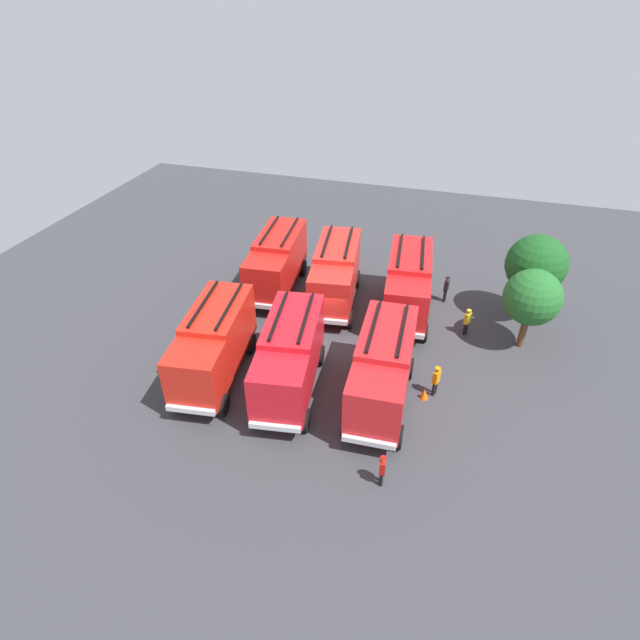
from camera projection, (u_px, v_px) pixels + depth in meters
name	position (u px, v px, depth m)	size (l,w,h in m)	color
ground_plane	(320.00, 340.00, 29.69)	(52.77, 52.77, 0.00)	#38383D
fire_truck_0	(277.00, 261.00, 33.17)	(7.39, 3.28, 3.88)	red
fire_truck_1	(214.00, 343.00, 25.90)	(7.45, 3.49, 3.88)	red
fire_truck_2	(335.00, 273.00, 31.87)	(7.47, 3.55, 3.88)	red
fire_truck_3	(290.00, 356.00, 25.03)	(7.48, 3.59, 3.88)	red
fire_truck_4	(408.00, 283.00, 30.78)	(7.41, 3.33, 3.88)	red
fire_truck_5	(383.00, 368.00, 24.25)	(7.30, 3.02, 3.88)	red
firefighter_0	(446.00, 288.00, 32.59)	(0.45, 0.31, 1.77)	black
firefighter_1	(382.00, 469.00, 20.92)	(0.44, 0.29, 1.60)	black
firefighter_2	(436.00, 380.00, 25.35)	(0.48, 0.38, 1.72)	black
firefighter_3	(284.00, 315.00, 30.09)	(0.44, 0.48, 1.73)	black
firefighter_4	(467.00, 321.00, 29.64)	(0.48, 0.42, 1.68)	black
tree_0	(536.00, 265.00, 29.57)	(3.50, 3.50, 5.43)	brown
tree_1	(532.00, 298.00, 27.40)	(3.10, 3.10, 4.81)	brown
traffic_cone_0	(424.00, 394.00, 25.50)	(0.42, 0.42, 0.59)	#F2600C
traffic_cone_1	(318.00, 270.00, 35.90)	(0.47, 0.47, 0.68)	#F2600C
traffic_cone_2	(310.00, 285.00, 34.16)	(0.45, 0.45, 0.65)	#F2600C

